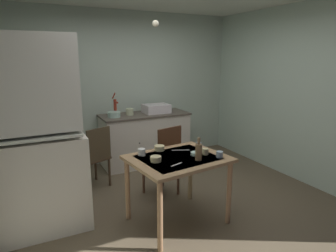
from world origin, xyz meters
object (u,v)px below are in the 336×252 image
object	(u,v)px
hutch_cabinet	(37,145)
mixing_bowl_counter	(114,114)
teacup_mint	(205,151)
hand_pump	(115,106)
chair_by_counter	(95,156)
glass_bottle	(199,151)
sink_basin	(156,108)
dining_table	(178,166)
chair_far_side	(164,161)
serving_bowl_wide	(156,159)

from	to	relation	value
hutch_cabinet	mixing_bowl_counter	world-z (taller)	hutch_cabinet
hutch_cabinet	teacup_mint	distance (m)	1.81
hand_pump	teacup_mint	xyz separation A→B (m)	(0.43, -2.05, -0.25)
chair_by_counter	glass_bottle	distance (m)	1.74
hutch_cabinet	teacup_mint	xyz separation A→B (m)	(1.72, -0.54, -0.17)
hutch_cabinet	sink_basin	size ratio (longest dim) A/B	4.75
chair_by_counter	hutch_cabinet	bearing A→B (deg)	-132.11
dining_table	chair_by_counter	size ratio (longest dim) A/B	1.24
mixing_bowl_counter	glass_bottle	size ratio (longest dim) A/B	0.83
sink_basin	glass_bottle	xyz separation A→B (m)	(-0.47, -2.14, -0.10)
sink_basin	mixing_bowl_counter	bearing A→B (deg)	-176.34
chair_far_side	serving_bowl_wide	xyz separation A→B (m)	(-0.41, -0.65, 0.30)
hand_pump	chair_by_counter	world-z (taller)	hand_pump
hutch_cabinet	hand_pump	size ratio (longest dim) A/B	5.36
hutch_cabinet	dining_table	xyz separation A→B (m)	(1.39, -0.49, -0.30)
mixing_bowl_counter	teacup_mint	bearing A→B (deg)	-76.00
sink_basin	dining_table	world-z (taller)	sink_basin
teacup_mint	chair_by_counter	bearing A→B (deg)	125.14
sink_basin	chair_far_side	xyz separation A→B (m)	(-0.48, -1.32, -0.47)
teacup_mint	serving_bowl_wide	bearing A→B (deg)	176.19
mixing_bowl_counter	hutch_cabinet	bearing A→B (deg)	-130.88
mixing_bowl_counter	chair_far_side	world-z (taller)	mixing_bowl_counter
chair_by_counter	teacup_mint	size ratio (longest dim) A/B	12.70
hutch_cabinet	chair_far_side	bearing A→B (deg)	5.71
chair_by_counter	serving_bowl_wide	distance (m)	1.42
mixing_bowl_counter	teacup_mint	distance (m)	2.02
serving_bowl_wide	teacup_mint	world-z (taller)	teacup_mint
chair_by_counter	teacup_mint	world-z (taller)	chair_by_counter
sink_basin	teacup_mint	distance (m)	2.03
hutch_cabinet	dining_table	bearing A→B (deg)	-19.36
hand_pump	chair_far_side	distance (m)	1.49
sink_basin	glass_bottle	distance (m)	2.19
chair_far_side	dining_table	bearing A→B (deg)	-102.42
hutch_cabinet	hand_pump	xyz separation A→B (m)	(1.28, 1.51, 0.09)
dining_table	chair_by_counter	bearing A→B (deg)	115.72
mixing_bowl_counter	serving_bowl_wide	bearing A→B (deg)	-93.42
glass_bottle	serving_bowl_wide	bearing A→B (deg)	158.51
dining_table	serving_bowl_wide	distance (m)	0.30
glass_bottle	mixing_bowl_counter	bearing A→B (deg)	98.57
teacup_mint	chair_far_side	bearing A→B (deg)	105.19
hand_pump	dining_table	xyz separation A→B (m)	(0.11, -2.00, -0.39)
dining_table	teacup_mint	distance (m)	0.36
mixing_bowl_counter	serving_bowl_wide	xyz separation A→B (m)	(-0.11, -1.92, -0.14)
chair_by_counter	serving_bowl_wide	xyz separation A→B (m)	(0.36, -1.33, 0.32)
chair_far_side	mixing_bowl_counter	bearing A→B (deg)	103.35
dining_table	teacup_mint	size ratio (longest dim) A/B	15.74
hutch_cabinet	teacup_mint	bearing A→B (deg)	-17.40
mixing_bowl_counter	glass_bottle	bearing A→B (deg)	-81.43
chair_by_counter	teacup_mint	xyz separation A→B (m)	(0.96, -1.37, 0.33)
chair_far_side	teacup_mint	size ratio (longest dim) A/B	13.73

